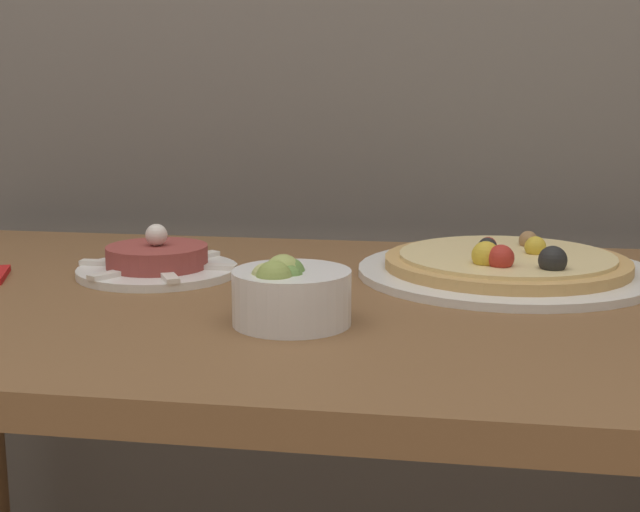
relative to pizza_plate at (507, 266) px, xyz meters
The scene contains 4 objects.
dining_table 0.32m from the pizza_plate, 151.35° to the right, with size 1.26×0.71×0.77m.
pizza_plate is the anchor object (origin of this frame).
tartare_plate 0.44m from the pizza_plate, behind, with size 0.21×0.20×0.07m.
small_bowl 0.35m from the pizza_plate, 130.54° to the right, with size 0.12×0.12×0.07m.
Camera 1 is at (0.20, -0.62, 1.02)m, focal length 50.00 mm.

